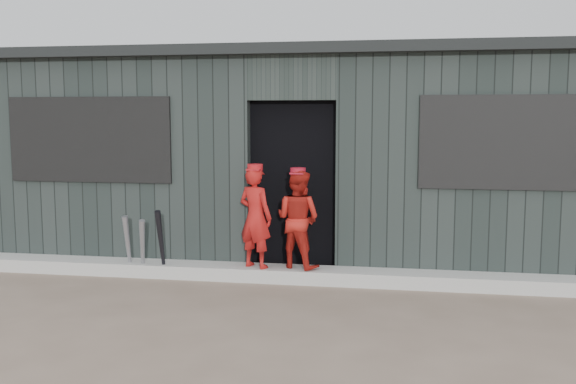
% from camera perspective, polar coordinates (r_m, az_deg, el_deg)
% --- Properties ---
extents(ground, '(80.00, 80.00, 0.00)m').
position_cam_1_polar(ground, '(5.50, -3.24, -12.63)').
color(ground, '#6E5B4C').
rests_on(ground, ground).
extents(curb, '(8.00, 0.36, 0.15)m').
position_cam_1_polar(curb, '(7.19, 0.03, -7.32)').
color(curb, '#A8A8A3').
rests_on(curb, ground).
extents(bat_left, '(0.18, 0.30, 0.69)m').
position_cam_1_polar(bat_left, '(7.45, -12.80, -4.87)').
color(bat_left, gray).
rests_on(bat_left, ground).
extents(bat_mid, '(0.09, 0.23, 0.71)m').
position_cam_1_polar(bat_mid, '(7.57, -14.04, -4.64)').
color(bat_mid, gray).
rests_on(bat_mid, ground).
extents(bat_right, '(0.09, 0.30, 0.80)m').
position_cam_1_polar(bat_right, '(7.34, -11.20, -4.56)').
color(bat_right, black).
rests_on(bat_right, ground).
extents(player_red_left, '(0.49, 0.42, 1.13)m').
position_cam_1_polar(player_red_left, '(7.10, -2.92, -2.25)').
color(player_red_left, '#AE1715').
rests_on(player_red_left, curb).
extents(player_red_right, '(0.65, 0.59, 1.09)m').
position_cam_1_polar(player_red_right, '(7.09, 0.88, -2.42)').
color(player_red_right, '#B31E16').
rests_on(player_red_right, curb).
extents(player_grey_back, '(0.70, 0.54, 1.27)m').
position_cam_1_polar(player_grey_back, '(7.52, 4.95, -2.35)').
color(player_grey_back, '#BEBEBE').
rests_on(player_grey_back, ground).
extents(dugout, '(8.30, 3.30, 2.62)m').
position_cam_1_polar(dugout, '(8.66, 1.91, 3.21)').
color(dugout, black).
rests_on(dugout, ground).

